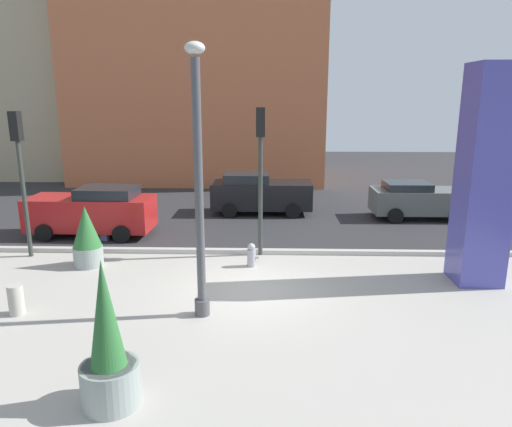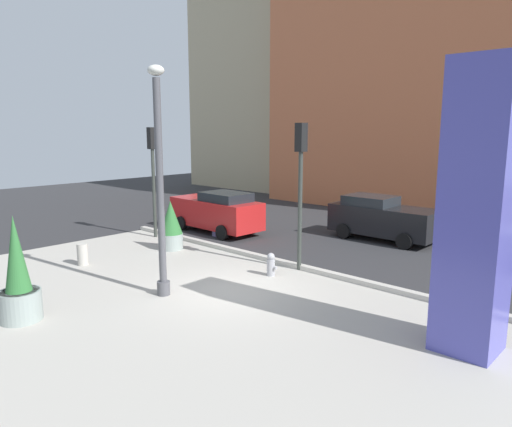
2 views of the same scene
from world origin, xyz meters
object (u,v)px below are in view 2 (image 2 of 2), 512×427
at_px(car_curb_west, 217,212).
at_px(pedestrian_by_curb, 215,215).
at_px(concrete_bollard, 83,255).
at_px(traffic_light_far_side, 301,173).
at_px(potted_plant_curbside, 18,281).
at_px(traffic_light_corner, 153,164).
at_px(car_passing_lane, 382,218).
at_px(lamp_post, 160,188).
at_px(potted_plant_near_right, 171,226).
at_px(art_pillar_blue, 477,210).
at_px(fire_hydrant, 271,265).

height_order(car_curb_west, pedestrian_by_curb, car_curb_west).
xyz_separation_m(concrete_bollard, traffic_light_far_side, (5.75, 4.62, 2.84)).
height_order(potted_plant_curbside, traffic_light_corner, traffic_light_corner).
xyz_separation_m(car_passing_lane, pedestrian_by_curb, (-5.59, -4.36, 0.01)).
bearing_deg(car_passing_lane, lamp_post, -96.41).
bearing_deg(potted_plant_curbside, traffic_light_far_side, 73.42).
distance_m(lamp_post, potted_plant_near_right, 5.58).
bearing_deg(car_curb_west, lamp_post, -52.74).
bearing_deg(traffic_light_corner, traffic_light_far_side, 2.89).
bearing_deg(pedestrian_by_curb, potted_plant_curbside, -70.33).
distance_m(concrete_bollard, pedestrian_by_curb, 6.12).
bearing_deg(potted_plant_curbside, art_pillar_blue, 34.47).
xyz_separation_m(potted_plant_curbside, traffic_light_corner, (-5.17, 7.56, 2.17)).
height_order(potted_plant_near_right, car_curb_west, potted_plant_near_right).
xyz_separation_m(potted_plant_near_right, car_curb_west, (-1.04, 3.33, 0.01)).
relative_size(concrete_bollard, car_passing_lane, 0.17).
bearing_deg(car_passing_lane, pedestrian_by_curb, -142.05).
bearing_deg(traffic_light_corner, fire_hydrant, -5.91).
distance_m(potted_plant_curbside, fire_hydrant, 7.15).
height_order(traffic_light_far_side, car_curb_west, traffic_light_far_side).
height_order(traffic_light_far_side, car_passing_lane, traffic_light_far_side).
height_order(fire_hydrant, pedestrian_by_curb, pedestrian_by_curb).
xyz_separation_m(potted_plant_curbside, traffic_light_far_side, (2.36, 7.94, 2.22)).
relative_size(potted_plant_curbside, potted_plant_near_right, 1.37).
relative_size(lamp_post, traffic_light_far_side, 1.30).
height_order(lamp_post, art_pillar_blue, lamp_post).
xyz_separation_m(lamp_post, potted_plant_curbside, (-1.06, -3.43, -2.04)).
xyz_separation_m(potted_plant_curbside, pedestrian_by_curb, (-3.36, 9.41, -0.07)).
bearing_deg(concrete_bollard, traffic_light_far_side, 38.76).
distance_m(art_pillar_blue, pedestrian_by_curb, 12.54).
height_order(art_pillar_blue, pedestrian_by_curb, art_pillar_blue).
bearing_deg(art_pillar_blue, fire_hydrant, 171.13).
bearing_deg(traffic_light_far_side, car_passing_lane, 91.35).
relative_size(lamp_post, car_passing_lane, 1.40).
bearing_deg(traffic_light_corner, pedestrian_by_curb, 45.77).
bearing_deg(car_curb_west, concrete_bollard, -85.06).
xyz_separation_m(lamp_post, potted_plant_near_right, (-3.99, 3.28, -2.10)).
bearing_deg(traffic_light_far_side, art_pillar_blue, -19.20).
bearing_deg(fire_hydrant, potted_plant_curbside, -107.27).
bearing_deg(traffic_light_far_side, lamp_post, -106.08).
distance_m(concrete_bollard, car_passing_lane, 11.88).
bearing_deg(traffic_light_far_side, concrete_bollard, -141.24).
xyz_separation_m(traffic_light_corner, pedestrian_by_curb, (1.81, 1.86, -2.23)).
distance_m(lamp_post, fire_hydrant, 4.42).
relative_size(potted_plant_near_right, fire_hydrant, 2.54).
relative_size(potted_plant_near_right, traffic_light_corner, 0.41).
distance_m(potted_plant_near_right, car_passing_lane, 8.74).
relative_size(potted_plant_near_right, concrete_bollard, 2.54).
bearing_deg(art_pillar_blue, potted_plant_near_right, 175.47).
relative_size(potted_plant_curbside, traffic_light_far_side, 0.54).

